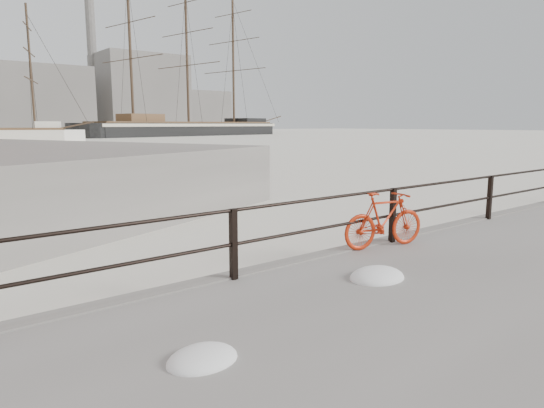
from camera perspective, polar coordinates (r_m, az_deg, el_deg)
ground at (r=12.28m, az=23.34°, el=-3.13°), size 400.00×400.00×0.00m
guardrail at (r=12.06m, az=24.23°, el=0.70°), size 28.00×0.10×1.00m
bicycle at (r=8.69m, az=13.07°, el=-1.81°), size 1.66×0.61×0.99m
barque_black at (r=109.46m, az=-9.72°, el=7.94°), size 64.69×31.89×34.91m
industrial_west at (r=148.93m, az=-27.03°, el=10.88°), size 32.00×18.00×18.00m
industrial_mid at (r=164.55m, az=-15.20°, el=12.37°), size 26.00×20.00×24.00m
industrial_east at (r=179.13m, az=-8.90°, el=10.71°), size 20.00×16.00×14.00m
smokestack at (r=165.41m, az=-20.36°, el=15.58°), size 2.80×2.80×44.00m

